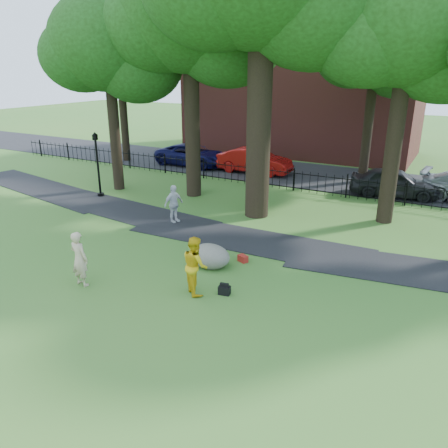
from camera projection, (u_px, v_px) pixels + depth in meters
The scene contains 16 objects.
ground at pixel (171, 272), 15.11m from camera, with size 120.00×120.00×0.00m, color #366F26.
footpath at pixel (247, 240), 17.87m from camera, with size 36.00×2.60×0.03m, color black.
street at pixel (315, 176), 28.28m from camera, with size 80.00×7.00×0.02m, color black.
iron_fence at pixel (294, 180), 24.79m from camera, with size 44.00×0.04×1.20m.
brick_building at pixel (303, 75), 34.64m from camera, with size 18.00×8.00×12.00m, color brown.
tree_row at pixel (285, 31), 19.01m from camera, with size 26.82×7.96×12.42m.
woman at pixel (79, 259), 13.94m from camera, with size 0.67×0.44×1.84m, color #C9AD8A.
man at pixel (195, 265), 13.47m from camera, with size 0.90×0.70×1.86m, color gold.
pedestrian at pixel (174, 204), 19.64m from camera, with size 1.02×0.42×1.74m, color silver.
boulder at pixel (210, 255), 15.42m from camera, with size 1.49×1.12×0.87m, color slate.
lamppost at pixel (98, 166), 23.30m from camera, with size 0.35×0.35×3.48m.
backpack at pixel (224, 290), 13.60m from camera, with size 0.36×0.23×0.27m, color black.
red_bag at pixel (243, 258), 15.87m from camera, with size 0.36×0.23×0.25m, color maroon.
red_sedan at pixel (255, 161), 28.85m from camera, with size 1.72×4.94×1.63m, color #A4100C.
navy_van at pixel (193, 155), 31.05m from camera, with size 2.49×5.40×1.50m, color #0B0B38.
grey_car at pixel (394, 182), 23.61m from camera, with size 1.84×4.58×1.56m, color black.
Camera 1 is at (8.17, -11.07, 6.73)m, focal length 35.00 mm.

